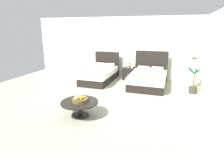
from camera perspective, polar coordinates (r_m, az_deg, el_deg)
ground_plane at (r=6.50m, az=-0.92°, el=-5.88°), size 9.90×9.39×0.02m
wall_back at (r=8.90m, az=5.77°, el=8.89°), size 9.90×0.12×2.77m
wall_side_right at (r=6.23m, az=28.85°, el=4.66°), size 0.12×4.99×2.77m
bed_near_window at (r=8.25m, az=-3.73°, el=0.81°), size 1.22×2.14×1.17m
bed_near_corner at (r=7.68m, az=10.86°, el=-0.46°), size 1.44×2.07×1.30m
nightstand at (r=8.54m, az=5.08°, el=1.04°), size 0.49×0.50×0.53m
table_lamp at (r=8.45m, az=5.20°, el=4.44°), size 0.32×0.32×0.40m
vase at (r=8.39m, az=6.04°, el=3.22°), size 0.08×0.08×0.17m
coffee_table at (r=5.08m, az=-9.77°, el=-8.24°), size 0.98×0.98×0.40m
fruit_bowl at (r=5.00m, az=-9.75°, el=-6.70°), size 0.42×0.42×0.21m
floor_lamp_corner at (r=7.89m, az=23.25°, el=1.15°), size 0.20×0.20×1.18m
potted_palm at (r=7.28m, az=23.39°, el=-2.35°), size 0.48×0.48×0.99m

